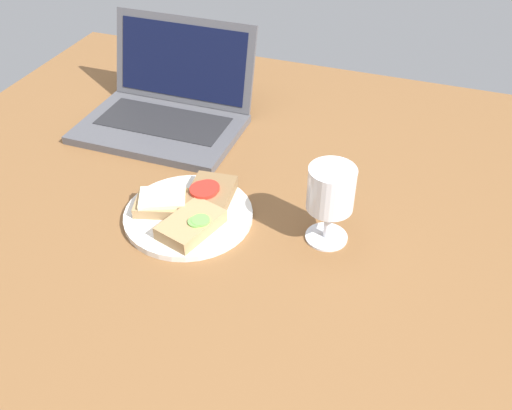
{
  "coord_description": "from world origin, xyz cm",
  "views": [
    {
      "loc": [
        31.31,
        -68.36,
        67.91
      ],
      "look_at": [
        5.79,
        2.6,
        8.0
      ],
      "focal_mm": 40.0,
      "sensor_mm": 36.0,
      "label": 1
    }
  ],
  "objects_px": {
    "laptop": "(167,108)",
    "sandwich_with_cheese": "(163,202)",
    "plate": "(189,215)",
    "sandwich_with_cucumber": "(191,224)",
    "sandwich_with_tomato": "(209,195)",
    "wine_glass": "(331,193)"
  },
  "relations": [
    {
      "from": "sandwich_with_tomato",
      "to": "laptop",
      "type": "distance_m",
      "value": 0.32
    },
    {
      "from": "plate",
      "to": "sandwich_with_cucumber",
      "type": "relative_size",
      "value": 1.82
    },
    {
      "from": "sandwich_with_cucumber",
      "to": "sandwich_with_tomato",
      "type": "xyz_separation_m",
      "value": [
        -0.0,
        0.08,
        0.0
      ]
    },
    {
      "from": "plate",
      "to": "sandwich_with_tomato",
      "type": "height_order",
      "value": "sandwich_with_tomato"
    },
    {
      "from": "sandwich_with_cucumber",
      "to": "sandwich_with_tomato",
      "type": "relative_size",
      "value": 1.0
    },
    {
      "from": "plate",
      "to": "sandwich_with_cheese",
      "type": "distance_m",
      "value": 0.05
    },
    {
      "from": "sandwich_with_cheese",
      "to": "wine_glass",
      "type": "distance_m",
      "value": 0.3
    },
    {
      "from": "sandwich_with_cucumber",
      "to": "laptop",
      "type": "distance_m",
      "value": 0.39
    },
    {
      "from": "sandwich_with_tomato",
      "to": "wine_glass",
      "type": "relative_size",
      "value": 0.88
    },
    {
      "from": "plate",
      "to": "sandwich_with_cheese",
      "type": "xyz_separation_m",
      "value": [
        -0.05,
        -0.0,
        0.02
      ]
    },
    {
      "from": "wine_glass",
      "to": "laptop",
      "type": "bearing_deg",
      "value": 149.22
    },
    {
      "from": "sandwich_with_cucumber",
      "to": "sandwich_with_tomato",
      "type": "height_order",
      "value": "same"
    },
    {
      "from": "sandwich_with_cheese",
      "to": "laptop",
      "type": "relative_size",
      "value": 0.33
    },
    {
      "from": "plate",
      "to": "sandwich_with_tomato",
      "type": "xyz_separation_m",
      "value": [
        0.02,
        0.04,
        0.02
      ]
    },
    {
      "from": "sandwich_with_cucumber",
      "to": "wine_glass",
      "type": "relative_size",
      "value": 0.88
    },
    {
      "from": "sandwich_with_tomato",
      "to": "wine_glass",
      "type": "distance_m",
      "value": 0.23
    },
    {
      "from": "wine_glass",
      "to": "plate",
      "type": "bearing_deg",
      "value": -172.86
    },
    {
      "from": "plate",
      "to": "wine_glass",
      "type": "height_order",
      "value": "wine_glass"
    },
    {
      "from": "sandwich_with_cheese",
      "to": "wine_glass",
      "type": "xyz_separation_m",
      "value": [
        0.29,
        0.03,
        0.07
      ]
    },
    {
      "from": "laptop",
      "to": "sandwich_with_cheese",
      "type": "bearing_deg",
      "value": -64.74
    },
    {
      "from": "laptop",
      "to": "sandwich_with_cucumber",
      "type": "bearing_deg",
      "value": -57.34
    },
    {
      "from": "sandwich_with_tomato",
      "to": "wine_glass",
      "type": "height_order",
      "value": "wine_glass"
    }
  ]
}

